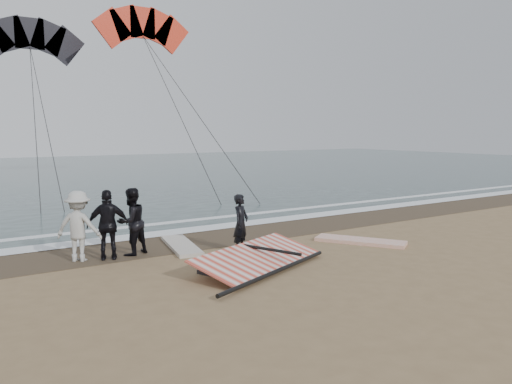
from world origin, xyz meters
TOP-DOWN VIEW (x-y plane):
  - ground at (0.00, 0.00)m, footprint 120.00×120.00m
  - sea at (0.00, 33.00)m, footprint 120.00×54.00m
  - wet_sand at (0.00, 4.50)m, footprint 120.00×2.80m
  - foam_near at (0.00, 5.90)m, footprint 120.00×0.90m
  - foam_far at (0.00, 7.60)m, footprint 120.00×0.45m
  - man_main at (-0.57, 2.32)m, footprint 0.73×0.67m
  - board_white at (3.16, 1.32)m, footprint 2.11×2.73m
  - board_cream at (-1.77, 3.79)m, footprint 1.21×2.73m
  - trio_cluster at (-4.07, 3.69)m, footprint 2.65×1.35m
  - sail_rig at (-1.14, 0.76)m, footprint 4.17×3.07m
  - kite_red at (4.27, 22.58)m, footprint 7.28×6.65m
  - kite_dark at (-2.04, 26.26)m, footprint 7.84×7.17m

SIDE VIEW (x-z plane):
  - ground at x=0.00m, z-range 0.00..0.00m
  - wet_sand at x=0.00m, z-range 0.00..0.01m
  - sea at x=0.00m, z-range 0.00..0.02m
  - foam_near at x=0.00m, z-range 0.02..0.03m
  - foam_far at x=0.00m, z-range 0.02..0.03m
  - board_white at x=3.16m, z-range 0.00..0.11m
  - board_cream at x=-1.77m, z-range 0.00..0.11m
  - sail_rig at x=-1.14m, z-range -0.06..0.45m
  - man_main at x=-0.57m, z-range 0.00..1.67m
  - trio_cluster at x=-4.07m, z-range -0.01..1.90m
  - kite_dark at x=-2.04m, z-range 0.75..17.47m
  - kite_red at x=4.27m, z-range 1.75..17.98m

